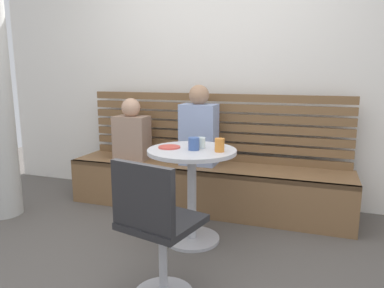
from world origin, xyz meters
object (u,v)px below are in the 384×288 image
at_px(cafe_table, 192,177).
at_px(cup_glass_short, 200,143).
at_px(white_chair, 156,227).
at_px(booth_bench, 205,187).
at_px(cup_tumbler_orange, 220,145).
at_px(person_child_left, 132,133).
at_px(cup_mug_blue, 194,144).
at_px(plate_small, 169,147).
at_px(person_adult, 199,129).

bearing_deg(cafe_table, cup_glass_short, 62.04).
bearing_deg(white_chair, booth_bench, 96.27).
xyz_separation_m(cup_glass_short, cup_tumbler_orange, (0.18, -0.10, 0.01)).
distance_m(person_child_left, cup_mug_blue, 1.16).
distance_m(white_chair, cup_glass_short, 0.94).
bearing_deg(plate_small, booth_bench, 83.13).
height_order(white_chair, cup_glass_short, white_chair).
distance_m(person_child_left, plate_small, 0.99).
bearing_deg(person_adult, cafe_table, -76.25).
bearing_deg(cup_glass_short, cup_tumbler_orange, -28.04).
bearing_deg(person_child_left, cafe_table, -37.91).
distance_m(cafe_table, cup_tumbler_orange, 0.35).
height_order(cafe_table, plate_small, plate_small).
relative_size(cup_glass_short, cup_tumbler_orange, 0.80).
xyz_separation_m(booth_bench, plate_small, (-0.08, -0.69, 0.52)).
height_order(cup_tumbler_orange, plate_small, cup_tumbler_orange).
bearing_deg(cup_glass_short, person_child_left, 146.56).
distance_m(white_chair, cup_tumbler_orange, 0.87).
distance_m(booth_bench, cup_glass_short, 0.84).
height_order(white_chair, cup_mug_blue, white_chair).
distance_m(cup_glass_short, cup_tumbler_orange, 0.20).
relative_size(person_adult, person_child_left, 1.23).
bearing_deg(cup_glass_short, plate_small, -158.83).
relative_size(cup_tumbler_orange, plate_small, 0.59).
bearing_deg(person_child_left, white_chair, -57.61).
bearing_deg(person_adult, booth_bench, -9.19).
bearing_deg(cafe_table, white_chair, -85.34).
xyz_separation_m(person_adult, cup_mug_blue, (0.19, -0.72, 0.01)).
distance_m(cup_mug_blue, plate_small, 0.21).
distance_m(person_child_left, cup_tumbler_orange, 1.32).
distance_m(cafe_table, plate_small, 0.29).
bearing_deg(cup_glass_short, person_adult, 108.89).
xyz_separation_m(white_chair, plate_small, (-0.25, 0.80, 0.28)).
xyz_separation_m(cup_glass_short, cup_mug_blue, (-0.02, -0.10, 0.01)).
distance_m(white_chair, person_adult, 1.56).
height_order(person_child_left, cup_tumbler_orange, person_child_left).
bearing_deg(person_child_left, person_adult, 0.38).
relative_size(booth_bench, white_chair, 3.18).
xyz_separation_m(white_chair, cup_tumbler_orange, (0.16, 0.79, 0.33)).
bearing_deg(plate_small, person_adult, 89.08).
height_order(booth_bench, cup_glass_short, cup_glass_short).
relative_size(cafe_table, person_adult, 0.97).
height_order(booth_bench, cup_mug_blue, cup_mug_blue).
bearing_deg(person_adult, cup_tumbler_orange, -61.25).
bearing_deg(plate_small, white_chair, -72.87).
relative_size(booth_bench, cup_mug_blue, 28.42).
relative_size(cafe_table, person_child_left, 1.19).
relative_size(booth_bench, plate_small, 15.88).
bearing_deg(booth_bench, person_child_left, 179.50).
distance_m(cup_mug_blue, cup_tumbler_orange, 0.20).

